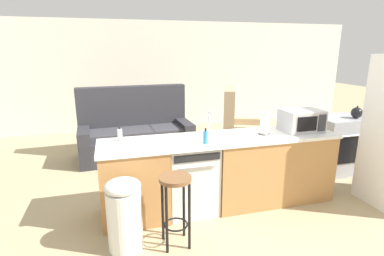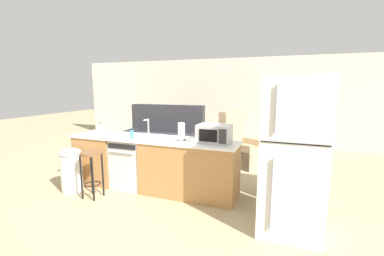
{
  "view_description": "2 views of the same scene",
  "coord_description": "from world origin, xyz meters",
  "px_view_note": "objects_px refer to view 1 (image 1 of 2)",
  "views": [
    {
      "loc": [
        -1.13,
        -3.25,
        1.93
      ],
      "look_at": [
        -0.03,
        0.73,
        0.84
      ],
      "focal_mm": 28.0,
      "sensor_mm": 36.0,
      "label": 1
    },
    {
      "loc": [
        2.27,
        -3.71,
        1.75
      ],
      "look_at": [
        0.75,
        0.34,
        1.05
      ],
      "focal_mm": 24.0,
      "sensor_mm": 36.0,
      "label": 2
    }
  ],
  "objects_px": {
    "bar_stool": "(175,196)",
    "armchair": "(238,132)",
    "soap_bottle": "(206,137)",
    "couch": "(136,134)",
    "dishwasher": "(191,177)",
    "microwave": "(302,121)",
    "dish_soap_bottle": "(120,135)",
    "paper_towel_roll": "(264,124)",
    "kettle": "(357,113)",
    "stove_range": "(337,144)",
    "trash_bin": "(124,214)"
  },
  "relations": [
    {
      "from": "bar_stool",
      "to": "armchair",
      "type": "bearing_deg",
      "value": 55.03
    },
    {
      "from": "soap_bottle",
      "to": "couch",
      "type": "distance_m",
      "value": 2.52
    },
    {
      "from": "dishwasher",
      "to": "armchair",
      "type": "bearing_deg",
      "value": 52.83
    },
    {
      "from": "microwave",
      "to": "dish_soap_bottle",
      "type": "bearing_deg",
      "value": 175.53
    },
    {
      "from": "soap_bottle",
      "to": "armchair",
      "type": "height_order",
      "value": "armchair"
    },
    {
      "from": "paper_towel_roll",
      "to": "kettle",
      "type": "height_order",
      "value": "paper_towel_roll"
    },
    {
      "from": "soap_bottle",
      "to": "dish_soap_bottle",
      "type": "xyz_separation_m",
      "value": [
        -0.93,
        0.35,
        0.0
      ]
    },
    {
      "from": "soap_bottle",
      "to": "couch",
      "type": "xyz_separation_m",
      "value": [
        -0.6,
        2.37,
        -0.58
      ]
    },
    {
      "from": "paper_towel_roll",
      "to": "dish_soap_bottle",
      "type": "height_order",
      "value": "paper_towel_roll"
    },
    {
      "from": "microwave",
      "to": "soap_bottle",
      "type": "bearing_deg",
      "value": -172.79
    },
    {
      "from": "dish_soap_bottle",
      "to": "couch",
      "type": "distance_m",
      "value": 2.13
    },
    {
      "from": "stove_range",
      "to": "paper_towel_roll",
      "type": "distance_m",
      "value": 1.84
    },
    {
      "from": "stove_range",
      "to": "bar_stool",
      "type": "bearing_deg",
      "value": -157.99
    },
    {
      "from": "paper_towel_roll",
      "to": "kettle",
      "type": "xyz_separation_m",
      "value": [
        1.82,
        0.44,
        -0.05
      ]
    },
    {
      "from": "bar_stool",
      "to": "couch",
      "type": "height_order",
      "value": "couch"
    },
    {
      "from": "soap_bottle",
      "to": "armchair",
      "type": "distance_m",
      "value": 2.68
    },
    {
      "from": "dishwasher",
      "to": "kettle",
      "type": "bearing_deg",
      "value": 8.68
    },
    {
      "from": "kettle",
      "to": "bar_stool",
      "type": "xyz_separation_m",
      "value": [
        -3.09,
        -1.06,
        -0.45
      ]
    },
    {
      "from": "microwave",
      "to": "armchair",
      "type": "distance_m",
      "value": 2.14
    },
    {
      "from": "paper_towel_roll",
      "to": "bar_stool",
      "type": "bearing_deg",
      "value": -154.1
    },
    {
      "from": "dishwasher",
      "to": "kettle",
      "type": "height_order",
      "value": "kettle"
    },
    {
      "from": "paper_towel_roll",
      "to": "stove_range",
      "type": "bearing_deg",
      "value": 18.86
    },
    {
      "from": "kettle",
      "to": "soap_bottle",
      "type": "bearing_deg",
      "value": -167.27
    },
    {
      "from": "paper_towel_roll",
      "to": "trash_bin",
      "type": "xyz_separation_m",
      "value": [
        -1.77,
        -0.55,
        -0.66
      ]
    },
    {
      "from": "trash_bin",
      "to": "couch",
      "type": "height_order",
      "value": "couch"
    },
    {
      "from": "microwave",
      "to": "paper_towel_roll",
      "type": "xyz_separation_m",
      "value": [
        -0.54,
        -0.01,
        -0.0
      ]
    },
    {
      "from": "soap_bottle",
      "to": "bar_stool",
      "type": "height_order",
      "value": "soap_bottle"
    },
    {
      "from": "dishwasher",
      "to": "bar_stool",
      "type": "relative_size",
      "value": 1.14
    },
    {
      "from": "paper_towel_roll",
      "to": "kettle",
      "type": "bearing_deg",
      "value": 13.55
    },
    {
      "from": "paper_towel_roll",
      "to": "couch",
      "type": "bearing_deg",
      "value": 122.61
    },
    {
      "from": "dishwasher",
      "to": "trash_bin",
      "type": "height_order",
      "value": "dishwasher"
    },
    {
      "from": "couch",
      "to": "armchair",
      "type": "relative_size",
      "value": 1.71
    },
    {
      "from": "kettle",
      "to": "trash_bin",
      "type": "bearing_deg",
      "value": -164.64
    },
    {
      "from": "stove_range",
      "to": "armchair",
      "type": "height_order",
      "value": "armchair"
    },
    {
      "from": "soap_bottle",
      "to": "bar_stool",
      "type": "bearing_deg",
      "value": -134.6
    },
    {
      "from": "dishwasher",
      "to": "kettle",
      "type": "xyz_separation_m",
      "value": [
        2.77,
        0.42,
        0.56
      ]
    },
    {
      "from": "dish_soap_bottle",
      "to": "trash_bin",
      "type": "xyz_separation_m",
      "value": [
        -0.02,
        -0.74,
        -0.59
      ]
    },
    {
      "from": "stove_range",
      "to": "bar_stool",
      "type": "height_order",
      "value": "stove_range"
    },
    {
      "from": "soap_bottle",
      "to": "dish_soap_bottle",
      "type": "height_order",
      "value": "same"
    },
    {
      "from": "dish_soap_bottle",
      "to": "trash_bin",
      "type": "relative_size",
      "value": 0.24
    },
    {
      "from": "dish_soap_bottle",
      "to": "dishwasher",
      "type": "bearing_deg",
      "value": -12.51
    },
    {
      "from": "kettle",
      "to": "bar_stool",
      "type": "height_order",
      "value": "kettle"
    },
    {
      "from": "soap_bottle",
      "to": "kettle",
      "type": "height_order",
      "value": "kettle"
    },
    {
      "from": "kettle",
      "to": "armchair",
      "type": "distance_m",
      "value": 2.12
    },
    {
      "from": "soap_bottle",
      "to": "bar_stool",
      "type": "xyz_separation_m",
      "value": [
        -0.45,
        -0.46,
        -0.44
      ]
    },
    {
      "from": "kettle",
      "to": "armchair",
      "type": "height_order",
      "value": "armchair"
    },
    {
      "from": "bar_stool",
      "to": "couch",
      "type": "xyz_separation_m",
      "value": [
        -0.14,
        2.83,
        -0.14
      ]
    },
    {
      "from": "stove_range",
      "to": "microwave",
      "type": "bearing_deg",
      "value": -153.7
    },
    {
      "from": "couch",
      "to": "armchair",
      "type": "xyz_separation_m",
      "value": [
        2.0,
        -0.18,
        -0.04
      ]
    },
    {
      "from": "microwave",
      "to": "paper_towel_roll",
      "type": "distance_m",
      "value": 0.54
    }
  ]
}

